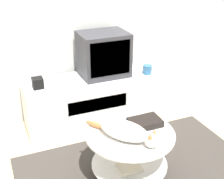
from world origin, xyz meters
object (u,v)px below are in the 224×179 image
Objects in this scene: dvd_box at (145,122)px; cat at (126,131)px; speaker at (38,83)px; tv at (103,54)px.

dvd_box is 0.25m from cat.
speaker is 0.40× the size of dvd_box.
speaker reaches higher than cat.
tv is 1.10m from cat.
speaker is (-0.70, -0.07, -0.17)m from tv.
tv reaches higher than dvd_box.
dvd_box is 0.48× the size of cat.
cat is (0.46, -0.98, -0.07)m from speaker.
dvd_box is (0.68, -0.87, -0.10)m from speaker.
tv is 0.72m from speaker.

